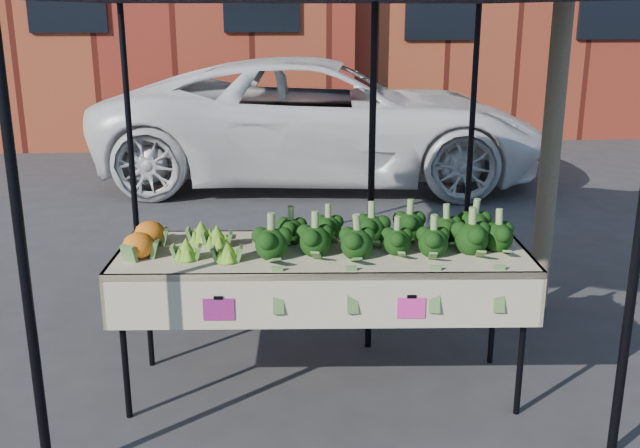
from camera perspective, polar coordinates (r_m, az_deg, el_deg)
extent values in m
plane|color=#2D2D30|center=(4.67, 2.72, -12.47)|extent=(90.00, 90.00, 0.00)
cube|color=beige|center=(4.44, 0.21, -7.56)|extent=(2.45, 0.95, 0.90)
cube|color=#F22D8C|center=(3.96, -7.60, -6.84)|extent=(0.17, 0.01, 0.12)
cube|color=#E82C9A|center=(4.04, 7.43, -6.37)|extent=(0.17, 0.01, 0.12)
ellipsoid|color=black|center=(4.30, 4.97, -0.33)|extent=(1.52, 0.55, 0.23)
ellipsoid|color=#77B628|center=(4.28, -8.74, -0.96)|extent=(0.41, 0.55, 0.18)
ellipsoid|color=orange|center=(4.35, -13.57, -1.06)|extent=(0.21, 0.41, 0.16)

